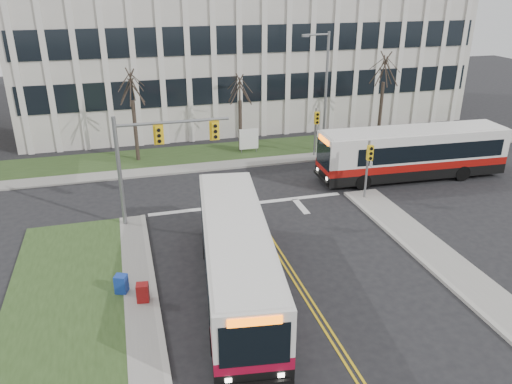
% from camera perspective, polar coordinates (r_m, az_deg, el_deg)
% --- Properties ---
extents(ground, '(120.00, 120.00, 0.00)m').
position_cam_1_polar(ground, '(23.53, 4.15, -9.35)').
color(ground, black).
rests_on(ground, ground).
extents(sidewalk_west, '(1.20, 26.00, 0.14)m').
position_cam_1_polar(sidewalk_west, '(18.52, -12.41, -20.12)').
color(sidewalk_west, '#9E9B93').
rests_on(sidewalk_west, ground).
extents(sidewalk_east, '(2.00, 26.00, 0.14)m').
position_cam_1_polar(sidewalk_east, '(23.45, 26.51, -11.97)').
color(sidewalk_east, '#9E9B93').
rests_on(sidewalk_east, ground).
extents(sidewalk_cross, '(44.00, 1.60, 0.14)m').
position_cam_1_polar(sidewalk_cross, '(38.00, 3.72, 3.76)').
color(sidewalk_cross, '#9E9B93').
rests_on(sidewalk_cross, ground).
extents(building_lawn, '(44.00, 5.00, 0.12)m').
position_cam_1_polar(building_lawn, '(40.52, 2.44, 5.01)').
color(building_lawn, '#2C431C').
rests_on(building_lawn, ground).
extents(office_building, '(40.00, 16.00, 12.00)m').
position_cam_1_polar(office_building, '(50.52, -1.74, 15.53)').
color(office_building, silver).
rests_on(office_building, ground).
extents(mast_arm_signal, '(6.11, 0.38, 6.20)m').
position_cam_1_polar(mast_arm_signal, '(27.16, -12.02, 4.67)').
color(mast_arm_signal, slate).
rests_on(mast_arm_signal, ground).
extents(signal_pole_near, '(0.34, 0.39, 3.80)m').
position_cam_1_polar(signal_pole_near, '(30.88, 12.72, 3.40)').
color(signal_pole_near, slate).
rests_on(signal_pole_near, ground).
extents(signal_pole_far, '(0.34, 0.39, 3.80)m').
position_cam_1_polar(signal_pole_far, '(38.21, 6.87, 7.57)').
color(signal_pole_far, slate).
rests_on(signal_pole_far, ground).
extents(streetlight, '(2.15, 0.25, 9.20)m').
position_cam_1_polar(streetlight, '(38.63, 7.77, 11.80)').
color(streetlight, slate).
rests_on(streetlight, ground).
extents(directory_sign, '(1.50, 0.12, 2.00)m').
position_cam_1_polar(directory_sign, '(39.06, -0.83, 6.04)').
color(directory_sign, slate).
rests_on(directory_sign, ground).
extents(tree_left, '(1.80, 1.80, 7.70)m').
position_cam_1_polar(tree_left, '(37.35, -14.05, 11.45)').
color(tree_left, '#42352B').
rests_on(tree_left, ground).
extents(tree_mid, '(1.80, 1.80, 6.82)m').
position_cam_1_polar(tree_mid, '(38.69, -1.86, 11.54)').
color(tree_mid, '#42352B').
rests_on(tree_mid, ground).
extents(tree_right, '(1.80, 1.80, 8.25)m').
position_cam_1_polar(tree_right, '(42.72, 14.48, 13.34)').
color(tree_right, '#42352B').
rests_on(tree_right, ground).
extents(bus_main, '(4.23, 12.37, 3.23)m').
position_cam_1_polar(bus_main, '(21.49, -2.29, -7.67)').
color(bus_main, silver).
rests_on(bus_main, ground).
extents(bus_cross, '(12.89, 3.36, 3.41)m').
position_cam_1_polar(bus_cross, '(35.55, 17.41, 4.13)').
color(bus_cross, silver).
rests_on(bus_cross, ground).
extents(newspaper_box_blue, '(0.64, 0.61, 0.95)m').
position_cam_1_polar(newspaper_box_blue, '(22.62, -15.12, -10.23)').
color(newspaper_box_blue, '#16379B').
rests_on(newspaper_box_blue, ground).
extents(newspaper_box_red, '(0.56, 0.52, 0.95)m').
position_cam_1_polar(newspaper_box_red, '(21.84, -12.80, -11.28)').
color(newspaper_box_red, maroon).
rests_on(newspaper_box_red, ground).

